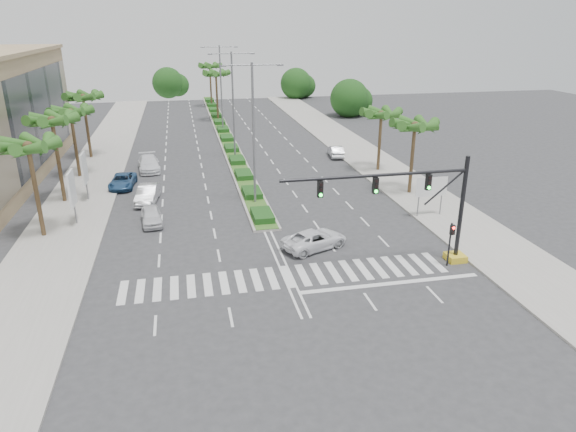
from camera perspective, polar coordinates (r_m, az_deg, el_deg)
name	(u,v)px	position (r m, az deg, el deg)	size (l,w,h in m)	color
ground	(288,277)	(32.53, -0.03, -6.75)	(160.00, 160.00, 0.00)	#333335
footpath_right	(391,175)	(54.72, 11.38, 4.51)	(6.00, 120.00, 0.15)	gray
footpath_left	(84,193)	(51.35, -21.72, 2.34)	(6.00, 120.00, 0.15)	gray
median	(224,133)	(74.97, -7.16, 9.15)	(2.20, 75.00, 0.20)	gray
median_grass	(224,132)	(74.95, -7.16, 9.24)	(1.80, 75.00, 0.04)	#32521C
signal_gantry	(429,215)	(34.07, 15.41, 0.14)	(12.60, 1.20, 7.20)	gold
pedestrian_signal	(451,237)	(34.64, 17.65, -2.28)	(0.28, 0.36, 3.00)	black
direction_sign	(431,188)	(42.97, 15.63, 2.97)	(2.70, 0.11, 3.40)	slate
billboard_near	(72,189)	(42.88, -22.90, 2.76)	(0.18, 2.10, 4.35)	slate
billboard_far	(84,169)	(48.56, -21.71, 4.90)	(0.18, 2.10, 4.35)	slate
palm_left_near	(28,149)	(40.55, -26.89, 6.67)	(4.57, 4.68, 7.55)	brown
palm_left_mid	(52,123)	(48.10, -24.73, 9.39)	(4.57, 4.68, 7.95)	brown
palm_left_far	(71,114)	(55.92, -23.00, 10.40)	(4.57, 4.68, 7.35)	brown
palm_left_end	(83,99)	(63.66, -21.80, 12.00)	(4.57, 4.68, 7.75)	brown
palm_right_near	(415,127)	(47.72, 13.91, 9.53)	(4.57, 4.68, 7.05)	brown
palm_right_far	(381,116)	(54.97, 10.33, 10.91)	(4.57, 4.68, 6.75)	brown
palm_median_a	(216,75)	(83.81, -8.01, 15.22)	(4.57, 4.68, 8.05)	brown
palm_median_b	(210,67)	(98.72, -8.69, 16.01)	(4.57, 4.68, 8.05)	brown
streetlight_near	(253,127)	(43.43, -3.86, 9.82)	(5.10, 0.25, 12.00)	slate
streetlight_mid	(233,100)	(59.10, -6.13, 12.68)	(5.10, 0.25, 12.00)	slate
streetlight_far	(221,84)	(74.92, -7.46, 14.33)	(5.10, 0.25, 12.00)	slate
car_parked_a	(151,216)	(41.92, -14.94, 0.00)	(1.56, 3.89, 1.33)	silver
car_parked_b	(148,194)	(47.08, -15.32, 2.38)	(1.61, 4.63, 1.53)	#BBBBC0
car_parked_c	(123,181)	(52.06, -17.89, 3.73)	(2.15, 4.66, 1.30)	#284F7C
car_parked_d	(149,163)	(57.35, -15.21, 5.65)	(2.14, 5.27, 1.53)	white
car_crossing	(315,239)	(36.23, 2.98, -2.60)	(2.22, 4.82, 1.34)	white
car_right	(336,151)	(61.40, 5.32, 7.17)	(1.41, 4.03, 1.33)	silver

